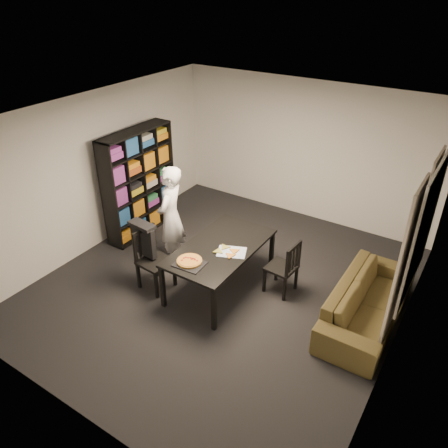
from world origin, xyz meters
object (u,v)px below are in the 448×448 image
Objects in this scene: bookshelf at (139,183)px; chair_right at (287,265)px; dining_table at (220,250)px; chair_left at (151,254)px; pepperoni_pizza at (189,261)px; person at (171,217)px; sofa at (368,302)px; baking_tray at (190,264)px.

chair_right is (3.02, -0.25, -0.46)m from bookshelf.
dining_table is 2.00× the size of chair_right.
dining_table is at bearing -54.79° from chair_left.
dining_table is 0.98m from chair_right.
pepperoni_pizza is (0.76, -0.05, 0.20)m from chair_left.
bookshelf is 1.13× the size of person.
dining_table is 1.81× the size of chair_left.
bookshelf is 2.20× the size of chair_right.
bookshelf is at bearing 52.12° from chair_left.
chair_left is 2.00m from chair_right.
sofa is at bearing 12.71° from dining_table.
sofa is at bearing -2.56° from bookshelf.
chair_left is 1.10× the size of chair_right.
chair_right is at bearing 45.38° from baking_tray.
dining_table is 4.95× the size of pepperoni_pizza.
chair_right is 1.21m from sofa.
dining_table is 0.61m from baking_tray.
dining_table is at bearing 76.22° from pepperoni_pizza.
bookshelf reaches higher than chair_left.
dining_table is at bearing 65.49° from person.
dining_table reaches higher than sofa.
person is 4.21× the size of baking_tray.
sofa is at bearing -66.22° from chair_left.
chair_left is (1.24, -1.17, -0.41)m from bookshelf.
pepperoni_pizza is (-0.03, 0.04, 0.02)m from baking_tray.
bookshelf is at bearing 162.88° from dining_table.
chair_left is 0.57× the size of person.
chair_right is at bearing -4.79° from bookshelf.
sofa is (2.98, 0.98, -0.25)m from chair_left.
dining_table is 4.33× the size of baking_tray.
baking_tray is at bearing -50.79° from pepperoni_pizza.
pepperoni_pizza is at bearing -31.37° from bookshelf.
chair_left is 0.82m from baking_tray.
pepperoni_pizza is at bearing -42.24° from chair_right.
person is 1.13m from pepperoni_pizza.
chair_left is at bearing -43.42° from bookshelf.
dining_table is at bearing -61.03° from chair_right.
person is at bearing 141.59° from pepperoni_pizza.
pepperoni_pizza is at bearing -88.09° from chair_left.
chair_left is 3.14m from sofa.
chair_left is at bearing 108.23° from sofa.
chair_left is 0.79m from pepperoni_pizza.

